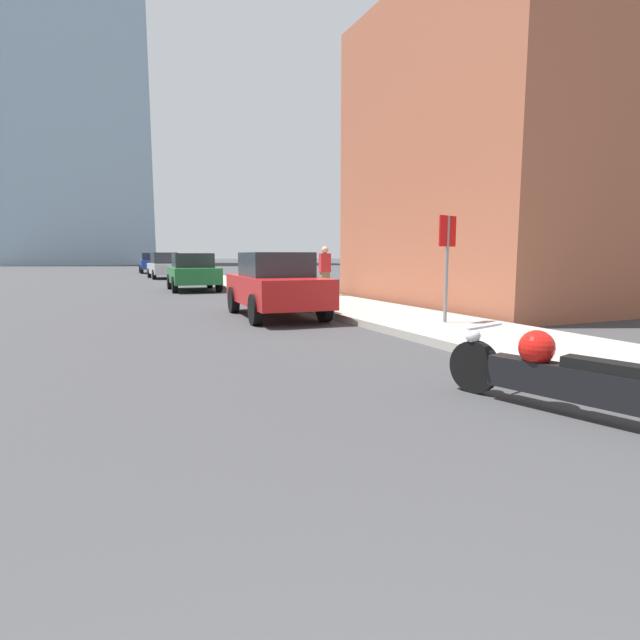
% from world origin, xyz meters
% --- Properties ---
extents(sidewalk, '(2.56, 240.00, 0.15)m').
position_xyz_m(sidewalk, '(5.91, 40.00, 0.07)').
color(sidewalk, '#9E998E').
rests_on(sidewalk, ground_plane).
extents(brick_storefront, '(10.29, 8.15, 8.70)m').
position_xyz_m(brick_storefront, '(12.53, 12.08, 4.35)').
color(brick_storefront, '#9E563D').
rests_on(brick_storefront, ground_plane).
extents(distant_tower, '(21.95, 21.95, 75.54)m').
position_xyz_m(distant_tower, '(-3.78, 89.73, 37.77)').
color(distant_tower, '#8CA5BC').
rests_on(distant_tower, ground_plane).
extents(motorcycle, '(0.96, 2.44, 0.77)m').
position_xyz_m(motorcycle, '(3.67, 3.66, 0.37)').
color(motorcycle, black).
rests_on(motorcycle, ground_plane).
extents(parked_car_red, '(1.95, 4.13, 1.56)m').
position_xyz_m(parked_car_red, '(3.55, 11.80, 0.79)').
color(parked_car_red, red).
rests_on(parked_car_red, ground_plane).
extents(parked_car_green, '(2.07, 4.07, 1.57)m').
position_xyz_m(parked_car_green, '(3.24, 21.85, 0.80)').
color(parked_car_green, '#1E6B33').
rests_on(parked_car_green, ground_plane).
extents(parked_car_silver, '(1.87, 4.38, 1.65)m').
position_xyz_m(parked_car_silver, '(3.38, 33.68, 0.81)').
color(parked_car_silver, '#BCBCC1').
rests_on(parked_car_silver, ground_plane).
extents(parked_car_blue, '(1.99, 3.93, 1.67)m').
position_xyz_m(parked_car_blue, '(3.53, 43.89, 0.85)').
color(parked_car_blue, '#1E3899').
rests_on(parked_car_blue, ground_plane).
extents(stop_sign, '(0.57, 0.26, 2.11)m').
position_xyz_m(stop_sign, '(6.03, 8.48, 1.59)').
color(stop_sign, slate).
rests_on(stop_sign, sidewalk).
extents(pedestrian, '(0.36, 0.23, 1.63)m').
position_xyz_m(pedestrian, '(6.52, 15.51, 0.98)').
color(pedestrian, brown).
rests_on(pedestrian, sidewalk).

